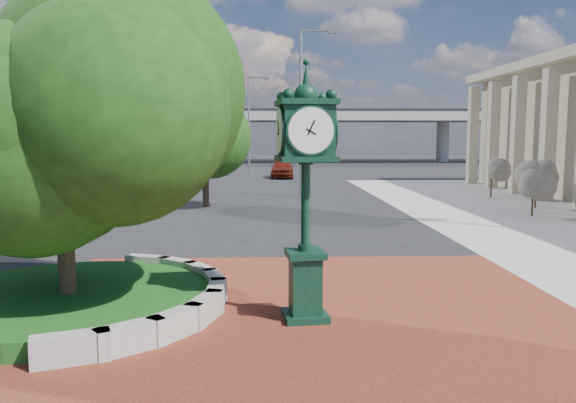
{
  "coord_description": "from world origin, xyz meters",
  "views": [
    {
      "loc": [
        -0.65,
        -11.99,
        3.75
      ],
      "look_at": [
        -0.18,
        1.5,
        2.18
      ],
      "focal_mm": 35.0,
      "sensor_mm": 36.0,
      "label": 1
    }
  ],
  "objects_px": {
    "post_clock": "(306,182)",
    "street_lamp_near": "(305,100)",
    "parked_car": "(282,168)",
    "street_lamp_far": "(251,119)"
  },
  "relations": [
    {
      "from": "post_clock",
      "to": "street_lamp_near",
      "type": "xyz_separation_m",
      "value": [
        1.49,
        23.4,
        3.09
      ]
    },
    {
      "from": "post_clock",
      "to": "parked_car",
      "type": "distance_m",
      "value": 39.64
    },
    {
      "from": "post_clock",
      "to": "street_lamp_far",
      "type": "xyz_separation_m",
      "value": [
        -2.31,
        41.5,
        2.53
      ]
    },
    {
      "from": "post_clock",
      "to": "street_lamp_far",
      "type": "distance_m",
      "value": 41.64
    },
    {
      "from": "street_lamp_far",
      "to": "parked_car",
      "type": "bearing_deg",
      "value": -34.01
    },
    {
      "from": "parked_car",
      "to": "street_lamp_far",
      "type": "relative_size",
      "value": 0.55
    },
    {
      "from": "post_clock",
      "to": "street_lamp_near",
      "type": "bearing_deg",
      "value": 86.36
    },
    {
      "from": "parked_car",
      "to": "street_lamp_far",
      "type": "xyz_separation_m",
      "value": [
        -2.83,
        1.91,
        4.51
      ]
    },
    {
      "from": "parked_car",
      "to": "street_lamp_near",
      "type": "relative_size",
      "value": 0.5
    },
    {
      "from": "post_clock",
      "to": "street_lamp_near",
      "type": "height_order",
      "value": "street_lamp_near"
    }
  ]
}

